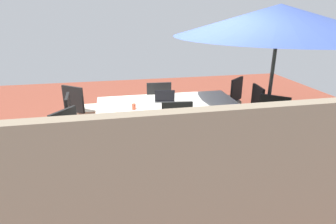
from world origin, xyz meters
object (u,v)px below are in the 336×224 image
Objects in this scene: chair_southeast at (81,108)px; laptop at (165,99)px; dining_table at (168,106)px; chair_northeast at (75,143)px; chair_north at (178,134)px; chair_south at (158,103)px; chair_east at (80,121)px; chair_northwest at (271,125)px; chair_southwest at (229,98)px; patio_umbrella at (279,21)px; chair_west at (248,110)px; cup at (134,107)px.

laptop is (-1.41, 0.59, 0.26)m from chair_southeast.
dining_table is 1.59m from chair_northeast.
chair_northeast reaches higher than dining_table.
chair_north is 1.00× the size of chair_northeast.
chair_south and chair_northeast have the same top height.
laptop is (-1.36, -0.08, 0.26)m from chair_east.
chair_northwest is at bearing -168.31° from chair_southeast.
chair_southwest is 1.41m from chair_south.
chair_southwest is at bearing 133.52° from chair_northwest.
chair_east is (3.11, -0.15, -1.48)m from patio_umbrella.
chair_northeast is at bearing -69.11° from chair_west.
dining_table is at bearing 97.42° from chair_south.
chair_west is at bearing -175.98° from laptop.
dining_table is at bearing -94.40° from chair_east.
chair_northwest is 2.83m from chair_northeast.
chair_northwest is 1.70m from laptop.
chair_northwest reaches higher than dining_table.
chair_south is 1.96m from chair_northeast.
dining_table is at bearing -165.55° from chair_northwest.
chair_northeast is at bearing 27.78° from dining_table.
laptop is (-1.36, -0.84, 0.26)m from chair_northeast.
chair_west is at bearing -156.39° from chair_southeast.
chair_south is 2.77× the size of laptop.
chair_north is 2.77× the size of laptop.
cup is at bearing 142.99° from chair_north.
patio_umbrella is 3.33× the size of chair_northwest.
chair_west is (0.03, -0.69, 0.00)m from chair_northwest.
cup is (1.93, 0.90, 0.26)m from chair_southwest.
laptop reaches higher than cup.
chair_south is (1.76, -0.81, -1.48)m from patio_umbrella.
chair_southwest and chair_southeast have the same top height.
chair_southwest is 3.12m from chair_northeast.
chair_northeast is (1.40, 0.74, -0.17)m from dining_table.
chair_southwest is 1.00× the size of chair_north.
chair_north is at bearing 89.35° from dining_table.
chair_northeast is at bearing -172.91° from chair_north.
laptop is at bearing -88.31° from chair_west.
chair_northwest is 1.00× the size of chair_southeast.
chair_west is (-2.80, 0.05, 0.00)m from chair_east.
chair_north is (0.01, 0.74, -0.17)m from dining_table.
chair_north is (-1.39, 0.77, 0.00)m from chair_east.
chair_north is 11.06× the size of cup.
chair_northwest is (-1.43, 0.71, -0.17)m from dining_table.
patio_umbrella is 36.86× the size of cup.
chair_southeast is 1.43m from chair_northeast.
cup is at bearing 62.96° from chair_south.
chair_southwest is 1.55m from laptop.
chair_east is 1.00× the size of chair_northeast.
patio_umbrella is 3.33× the size of chair_northeast.
chair_northeast is at bearing 33.07° from cup.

